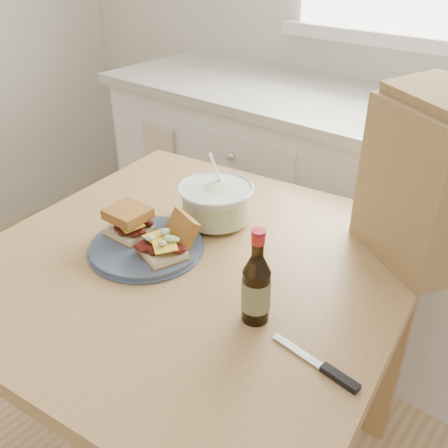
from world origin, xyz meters
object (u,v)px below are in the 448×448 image
Objects in this scene: dining_table at (194,297)px; plate at (146,247)px; beer_bottle at (256,287)px; coleslaw_bowl at (216,205)px; paper_bag at (428,186)px.

dining_table is 0.18m from plate.
beer_bottle is (0.35, -0.03, 0.07)m from plate.
plate is 1.38× the size of coleslaw_bowl.
paper_bag is at bearing 38.11° from plate.
coleslaw_bowl is at bearing 104.43° from dining_table.
coleslaw_bowl is (-0.07, 0.17, 0.17)m from dining_table.
paper_bag reaches higher than dining_table.
dining_table is 5.54× the size of coleslaw_bowl.
beer_bottle reaches higher than coleslaw_bowl.
coleslaw_bowl is at bearing 161.82° from beer_bottle.
beer_bottle reaches higher than dining_table.
plate is at bearing -165.11° from dining_table.
dining_table is 3.01× the size of paper_bag.
paper_bag reaches higher than plate.
beer_bottle is at bearing -38.16° from coleslaw_bowl.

